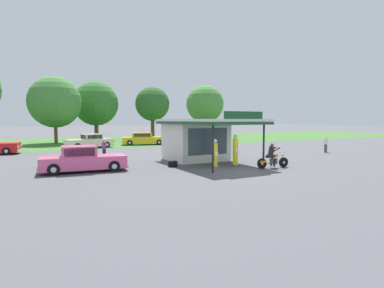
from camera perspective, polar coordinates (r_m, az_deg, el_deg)
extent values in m
plane|color=#4C4C51|center=(18.71, 8.54, -4.94)|extent=(300.00, 300.00, 0.00)
cube|color=#3D6B2D|center=(46.16, -14.59, 0.53)|extent=(120.00, 24.00, 0.01)
cube|color=silver|center=(23.49, 0.63, 0.60)|extent=(3.98, 3.64, 2.93)
cube|color=#384C56|center=(21.94, 2.93, 0.48)|extent=(3.19, 0.05, 1.87)
cube|color=silver|center=(21.82, 3.05, 4.36)|extent=(4.68, 7.89, 0.16)
cube|color=#195128|center=(21.83, 3.04, 3.88)|extent=(4.68, 7.89, 0.18)
cube|color=#195128|center=(18.61, 9.42, 5.21)|extent=(2.79, 0.08, 0.44)
cylinder|color=black|center=(20.17, 12.94, -0.14)|extent=(0.12, 0.12, 2.93)
cylinder|color=black|center=(17.89, 3.84, -0.61)|extent=(0.12, 0.12, 2.93)
cube|color=slate|center=(19.88, 4.19, -4.21)|extent=(0.44, 0.44, 0.10)
cylinder|color=yellow|center=(19.78, 4.21, -1.97)|extent=(0.34, 0.34, 1.46)
cube|color=white|center=(19.62, 4.49, -1.80)|extent=(0.22, 0.02, 0.28)
sphere|color=white|center=(19.70, 4.22, 0.56)|extent=(0.26, 0.26, 0.26)
cube|color=slate|center=(20.78, 7.89, -3.86)|extent=(0.44, 0.44, 0.10)
cylinder|color=yellow|center=(20.67, 7.91, -1.38)|extent=(0.34, 0.34, 1.71)
cube|color=white|center=(20.51, 8.22, -1.19)|extent=(0.22, 0.02, 0.28)
sphere|color=white|center=(20.59, 7.94, 1.37)|extent=(0.26, 0.26, 0.26)
cylinder|color=black|center=(20.85, 16.35, -3.22)|extent=(0.65, 0.19, 0.64)
cylinder|color=silver|center=(20.85, 16.35, -3.22)|extent=(0.18, 0.14, 0.16)
cylinder|color=black|center=(19.93, 12.63, -3.50)|extent=(0.65, 0.19, 0.64)
cylinder|color=silver|center=(19.93, 12.63, -3.50)|extent=(0.18, 0.14, 0.16)
ellipsoid|color=orange|center=(20.38, 14.79, -2.06)|extent=(0.59, 0.32, 0.24)
cube|color=#59595E|center=(20.39, 14.65, -3.07)|extent=(0.47, 0.30, 0.36)
cube|color=black|center=(20.18, 13.97, -2.28)|extent=(0.51, 0.33, 0.10)
cylinder|color=silver|center=(20.75, 16.14, -2.47)|extent=(0.38, 0.12, 0.71)
cylinder|color=silver|center=(20.64, 15.90, -1.44)|extent=(0.14, 0.70, 0.04)
sphere|color=silver|center=(20.71, 16.11, -1.87)|extent=(0.16, 0.16, 0.16)
cube|color=orange|center=(19.94, 12.76, -3.15)|extent=(0.46, 0.24, 0.12)
cylinder|color=silver|center=(20.30, 13.49, -3.48)|extent=(0.71, 0.18, 0.18)
cube|color=black|center=(20.22, 14.14, -2.10)|extent=(0.44, 0.39, 0.14)
cylinder|color=black|center=(20.51, 14.33, -3.14)|extent=(0.15, 0.25, 0.56)
cylinder|color=black|center=(20.25, 14.84, -3.24)|extent=(0.15, 0.25, 0.56)
cylinder|color=black|center=(20.21, 14.25, -1.20)|extent=(0.45, 0.38, 0.60)
sphere|color=brown|center=(20.21, 14.41, -0.14)|extent=(0.22, 0.22, 0.22)
cylinder|color=black|center=(20.50, 14.49, -0.90)|extent=(0.54, 0.17, 0.31)
cylinder|color=black|center=(20.17, 15.14, -1.00)|extent=(0.54, 0.17, 0.31)
cube|color=#E55993|center=(19.43, -19.13, -3.17)|extent=(4.91, 2.23, 0.73)
cube|color=#E55993|center=(19.34, -19.92, -1.22)|extent=(2.06, 1.74, 0.61)
cube|color=#283847|center=(19.41, -17.16, -1.14)|extent=(0.18, 1.37, 0.49)
cube|color=#283847|center=(20.09, -20.04, -1.02)|extent=(1.62, 0.19, 0.46)
cube|color=#283847|center=(18.58, -19.80, -1.44)|extent=(1.62, 0.19, 0.46)
cube|color=silver|center=(19.76, -12.11, -3.61)|extent=(0.29, 1.68, 0.18)
cube|color=silver|center=(19.46, -26.23, -4.10)|extent=(0.29, 1.68, 0.18)
sphere|color=white|center=(20.27, -12.40, -2.61)|extent=(0.18, 0.18, 0.18)
sphere|color=white|center=(19.17, -11.78, -3.00)|extent=(0.18, 0.18, 0.18)
cylinder|color=black|center=(20.43, -14.73, -3.31)|extent=(0.68, 0.27, 0.66)
cylinder|color=silver|center=(20.43, -14.73, -3.31)|extent=(0.32, 0.25, 0.30)
cylinder|color=black|center=(18.82, -14.02, -3.96)|extent=(0.68, 0.27, 0.66)
cylinder|color=silver|center=(18.82, -14.02, -3.96)|extent=(0.32, 0.25, 0.30)
cylinder|color=black|center=(20.23, -23.86, -3.62)|extent=(0.68, 0.27, 0.66)
cylinder|color=silver|center=(20.23, -23.86, -3.62)|extent=(0.32, 0.25, 0.30)
cylinder|color=black|center=(18.61, -23.94, -4.30)|extent=(0.68, 0.27, 0.66)
cylinder|color=silver|center=(18.61, -23.94, -4.30)|extent=(0.32, 0.25, 0.30)
cube|color=#B7B7BC|center=(42.48, 2.88, 1.10)|extent=(5.45, 2.40, 0.78)
cube|color=#B7B7BC|center=(42.75, 3.40, 2.01)|extent=(2.43, 1.84, 0.55)
cube|color=#283847|center=(42.07, 2.22, 1.97)|extent=(0.20, 1.40, 0.44)
cube|color=#283847|center=(42.15, 4.06, 1.97)|extent=(1.91, 0.25, 0.41)
cube|color=#283847|center=(43.36, 2.76, 2.05)|extent=(1.91, 0.25, 0.41)
cube|color=silver|center=(40.90, -0.05, 0.60)|extent=(0.32, 1.71, 0.18)
cube|color=silver|center=(44.20, 5.60, 0.87)|extent=(0.32, 1.71, 0.18)
sphere|color=white|center=(40.41, 0.41, 0.99)|extent=(0.18, 0.18, 0.18)
sphere|color=white|center=(41.35, -0.53, 1.07)|extent=(0.18, 0.18, 0.18)
cylinder|color=black|center=(40.74, 1.63, 0.63)|extent=(0.68, 0.28, 0.66)
cylinder|color=silver|center=(40.74, 1.63, 0.63)|extent=(0.32, 0.25, 0.30)
cylinder|color=black|center=(42.09, 0.25, 0.75)|extent=(0.68, 0.28, 0.66)
cylinder|color=silver|center=(42.09, 0.25, 0.75)|extent=(0.32, 0.25, 0.30)
cylinder|color=black|center=(42.99, 5.45, 0.81)|extent=(0.68, 0.28, 0.66)
cylinder|color=silver|center=(42.99, 5.45, 0.81)|extent=(0.32, 0.25, 0.30)
cylinder|color=black|center=(44.27, 4.03, 0.92)|extent=(0.68, 0.28, 0.66)
cylinder|color=silver|center=(44.27, 4.03, 0.92)|extent=(0.32, 0.25, 0.30)
cube|color=beige|center=(35.48, -18.25, 0.23)|extent=(5.03, 2.87, 0.78)
cube|color=beige|center=(35.56, -17.83, 1.32)|extent=(2.20, 2.04, 0.55)
cube|color=#283847|center=(35.21, -19.21, 1.26)|extent=(0.35, 1.47, 0.44)
cube|color=#283847|center=(34.80, -17.30, 1.27)|extent=(1.57, 0.37, 0.41)
cube|color=#283847|center=(36.32, -18.34, 1.37)|extent=(1.57, 0.37, 0.41)
cube|color=silver|center=(34.66, -21.90, -0.41)|extent=(0.50, 1.80, 0.18)
cube|color=silver|center=(36.48, -14.76, -0.01)|extent=(0.50, 1.80, 0.18)
sphere|color=white|center=(34.05, -21.60, 0.04)|extent=(0.18, 0.18, 0.18)
sphere|color=white|center=(35.21, -22.25, 0.16)|extent=(0.18, 0.18, 0.18)
cylinder|color=black|center=(34.08, -20.16, -0.39)|extent=(0.69, 0.33, 0.66)
cylinder|color=silver|center=(34.08, -20.16, -0.39)|extent=(0.34, 0.28, 0.30)
cylinder|color=black|center=(35.76, -21.17, -0.20)|extent=(0.69, 0.33, 0.66)
cylinder|color=silver|center=(35.76, -21.17, -0.20)|extent=(0.34, 0.28, 0.30)
cylinder|color=black|center=(35.33, -15.27, -0.11)|extent=(0.69, 0.33, 0.66)
cylinder|color=silver|center=(35.33, -15.27, -0.11)|extent=(0.34, 0.28, 0.30)
cylinder|color=black|center=(36.96, -16.47, 0.06)|extent=(0.69, 0.33, 0.66)
cylinder|color=silver|center=(36.96, -16.47, 0.06)|extent=(0.34, 0.28, 0.30)
cube|color=silver|center=(32.10, -28.93, -1.00)|extent=(0.43, 1.80, 0.18)
sphere|color=white|center=(32.67, -28.74, -0.32)|extent=(0.18, 0.18, 0.18)
sphere|color=white|center=(31.48, -29.13, -0.50)|extent=(0.18, 0.18, 0.18)
cylinder|color=black|center=(33.13, -30.12, -0.85)|extent=(0.68, 0.31, 0.66)
cylinder|color=silver|center=(33.13, -30.12, -0.85)|extent=(0.33, 0.27, 0.30)
cylinder|color=black|center=(31.40, -30.76, -1.13)|extent=(0.68, 0.31, 0.66)
cylinder|color=silver|center=(31.40, -30.76, -1.13)|extent=(0.33, 0.27, 0.30)
cube|color=gold|center=(38.60, -8.77, 0.71)|extent=(5.44, 3.10, 0.76)
cube|color=gold|center=(38.54, -9.15, 1.66)|extent=(2.69, 2.18, 0.52)
cube|color=#283847|center=(38.66, -7.45, 1.69)|extent=(0.41, 1.42, 0.42)
cube|color=#283847|center=(39.34, -9.26, 1.71)|extent=(1.94, 0.53, 0.40)
cube|color=#283847|center=(37.74, -9.04, 1.60)|extent=(1.94, 0.53, 0.40)
cube|color=silver|center=(38.94, -4.96, 0.39)|extent=(0.56, 1.75, 0.18)
cube|color=silver|center=(38.46, -12.62, 0.25)|extent=(0.56, 1.75, 0.18)
sphere|color=white|center=(39.52, -5.09, 0.89)|extent=(0.18, 0.18, 0.18)
sphere|color=white|center=(38.34, -4.80, 0.78)|extent=(0.18, 0.18, 0.18)
cylinder|color=black|center=(39.68, -6.38, 0.50)|extent=(0.69, 0.36, 0.66)
cylinder|color=silver|center=(39.68, -6.38, 0.50)|extent=(0.34, 0.29, 0.30)
cylinder|color=black|center=(37.95, -6.02, 0.33)|extent=(0.69, 0.36, 0.66)
cylinder|color=silver|center=(37.95, -6.02, 0.33)|extent=(0.34, 0.29, 0.30)
cylinder|color=black|center=(39.36, -11.42, 0.41)|extent=(0.69, 0.36, 0.66)
cylinder|color=silver|center=(39.36, -11.42, 0.41)|extent=(0.34, 0.29, 0.30)
cylinder|color=black|center=(37.62, -11.29, 0.23)|extent=(0.69, 0.36, 0.66)
cylinder|color=silver|center=(37.62, -11.29, 0.23)|extent=(0.34, 0.29, 0.30)
cylinder|color=black|center=(25.60, -15.72, -1.69)|extent=(0.26, 0.26, 0.75)
cylinder|color=#8C338C|center=(25.54, -15.75, -0.25)|extent=(0.34, 0.34, 0.53)
sphere|color=tan|center=(25.52, -15.77, 0.57)|extent=(0.20, 0.20, 0.20)
cylinder|color=brown|center=(28.83, 0.72, -0.85)|extent=(0.26, 0.26, 0.76)
cylinder|color=#8C338C|center=(28.78, 0.72, 0.43)|extent=(0.34, 0.34, 0.54)
sphere|color=#9E704C|center=(28.76, 0.72, 1.17)|extent=(0.20, 0.20, 0.20)
cylinder|color=brown|center=(31.65, 23.20, -0.72)|extent=(0.26, 0.26, 0.77)
cylinder|color=white|center=(31.60, 23.24, 0.46)|extent=(0.34, 0.34, 0.55)
sphere|color=beige|center=(31.58, 23.26, 1.14)|extent=(0.21, 0.21, 0.21)
cylinder|color=brown|center=(50.17, -7.19, 2.95)|extent=(0.58, 0.58, 3.53)
sphere|color=#2D6028|center=(50.22, -7.23, 7.28)|extent=(5.40, 5.40, 5.40)
sphere|color=#2D6028|center=(49.27, -7.00, 6.71)|extent=(2.75, 2.75, 2.75)
cylinder|color=brown|center=(54.19, 2.36, 2.99)|extent=(0.55, 0.55, 3.34)
sphere|color=#4C893D|center=(54.25, 2.37, 7.31)|extent=(6.44, 6.44, 6.44)
sphere|color=#4C893D|center=(53.96, 2.87, 6.64)|extent=(4.41, 4.41, 4.41)
cylinder|color=brown|center=(48.92, -17.04, 2.44)|extent=(0.59, 0.59, 2.99)
sphere|color=#33702D|center=(48.95, -17.14, 7.07)|extent=(6.55, 6.55, 6.55)
cylinder|color=brown|center=(43.97, -23.59, 1.96)|extent=(0.42, 0.42, 2.84)
sphere|color=#427F38|center=(44.00, -23.75, 7.02)|extent=(6.57, 6.57, 6.57)
sphere|color=#427F38|center=(44.75, -24.22, 6.12)|extent=(3.76, 3.76, 3.76)
cylinder|color=black|center=(20.30, -3.53, -3.91)|extent=(0.60, 0.60, 0.18)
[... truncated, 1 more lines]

